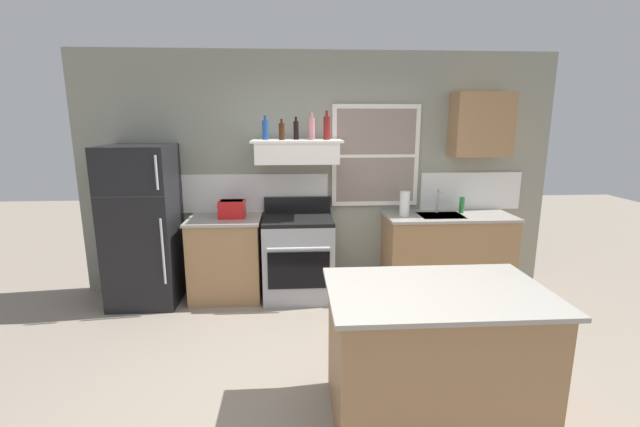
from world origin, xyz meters
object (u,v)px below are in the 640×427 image
Objects in this scene: stove_range at (298,257)px; paper_towel_roll at (405,204)px; bottle_balsamic_dark at (296,130)px; dish_soap_bottle at (462,205)px; bottle_rose_pink at (312,128)px; bottle_brown_stout at (282,131)px; kitchen_island at (434,354)px; bottle_red_label_wine at (327,128)px; toaster at (232,209)px; refrigerator at (143,226)px; bottle_blue_liqueur at (265,130)px.

paper_towel_roll is at bearing 1.80° from stove_range.
dish_soap_bottle is at bearing 0.02° from bottle_balsamic_dark.
bottle_rose_pink is at bearing 179.80° from dish_soap_bottle.
paper_towel_roll is (1.35, -0.02, -0.79)m from bottle_brown_stout.
bottle_rose_pink is 0.20× the size of kitchen_island.
bottle_red_label_wine is at bearing -178.05° from dish_soap_bottle.
toaster is 2.70m from kitchen_island.
refrigerator is 2.22m from bottle_red_label_wine.
bottle_red_label_wine reaches higher than bottle_rose_pink.
bottle_blue_liqueur is (0.38, 0.09, 0.84)m from toaster.
kitchen_island is (-0.33, -2.12, -0.59)m from paper_towel_roll.
bottle_brown_stout reaches higher than kitchen_island.
refrigerator is 3.54m from dish_soap_bottle.
refrigerator is 3.27m from kitchen_island.
bottle_red_label_wine is (1.97, 0.11, 1.02)m from refrigerator.
paper_towel_roll is 1.50× the size of dish_soap_bottle.
bottle_blue_liqueur is at bearing -179.27° from bottle_rose_pink.
toaster is (0.94, 0.07, 0.16)m from refrigerator.
bottle_rose_pink is 1.32m from paper_towel_roll.
bottle_blue_liqueur is 0.83× the size of bottle_red_label_wine.
bottle_blue_liqueur reaches higher than paper_towel_roll.
bottle_rose_pink is (0.32, 0.09, 0.03)m from bottle_brown_stout.
bottle_blue_liqueur reaches higher than kitchen_island.
bottle_red_label_wine is 1.20m from paper_towel_roll.
refrigerator is at bearing -173.06° from bottle_blue_liqueur.
stove_range is at bearing -4.09° from toaster.
stove_range is 4.49× the size of bottle_balsamic_dark.
kitchen_island is (0.87, -2.22, -1.39)m from bottle_balsamic_dark.
bottle_blue_liqueur is 1.17× the size of bottle_brown_stout.
stove_range reaches higher than kitchen_island.
dish_soap_bottle is (2.04, 0.08, -0.84)m from bottle_brown_stout.
bottle_brown_stout is at bearing 2.94° from refrigerator.
bottle_rose_pink is 1.59× the size of dish_soap_bottle.
bottle_brown_stout is 1.56m from paper_towel_roll.
stove_range is at bearing -165.30° from bottle_red_label_wine.
bottle_brown_stout is at bearing -25.34° from bottle_blue_liqueur.
bottle_rose_pink reaches higher than toaster.
bottle_rose_pink is (1.81, 0.17, 1.02)m from refrigerator.
toaster is 1.90m from paper_towel_roll.
bottle_red_label_wine is at bearing 103.98° from kitchen_island.
stove_range is 1.45m from bottle_red_label_wine.
bottle_rose_pink reaches higher than refrigerator.
bottle_red_label_wine reaches higher than paper_towel_roll.
stove_range is 2.25m from kitchen_island.
paper_towel_roll is (2.84, 0.06, 0.20)m from refrigerator.
paper_towel_roll is at bearing -0.69° from bottle_brown_stout.
bottle_rose_pink is at bearing 159.75° from bottle_red_label_wine.
paper_towel_roll is (1.90, -0.01, 0.04)m from toaster.
bottle_balsamic_dark is 0.80× the size of bottle_red_label_wine.
bottle_brown_stout is 2.21m from dish_soap_bottle.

